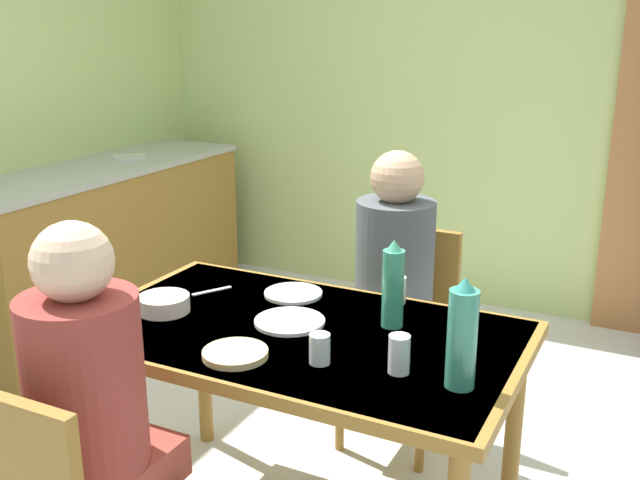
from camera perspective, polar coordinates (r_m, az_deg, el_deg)
The scene contains 16 objects.
wall_back at distance 4.44m, azimuth 11.32°, elevation 12.80°, with size 4.31×0.10×2.80m, color #AFC178.
kitchen_counter at distance 4.39m, azimuth -16.49°, elevation -0.24°, with size 0.61×1.92×0.91m.
dining_table at distance 2.34m, azimuth -1.66°, elevation -8.67°, with size 1.38×0.82×0.75m.
chair_far_diner at distance 3.02m, azimuth 6.49°, elevation -6.34°, with size 0.40×0.40×0.87m.
person_near_diner at distance 1.99m, azimuth -17.48°, elevation -10.80°, with size 0.30×0.37×0.77m.
person_far_diner at distance 2.80m, azimuth 5.71°, elevation -1.98°, with size 0.30×0.37×0.77m.
water_bottle_green_near at distance 2.29m, azimuth 5.69°, elevation -3.57°, with size 0.07×0.07×0.28m.
water_bottle_green_far at distance 1.94m, azimuth 10.97°, elevation -7.33°, with size 0.08×0.08×0.30m.
serving_bowl_center at distance 2.49m, azimuth -12.01°, elevation -4.86°, with size 0.17×0.17×0.06m, color silver.
dinner_plate_near_left at distance 2.35m, azimuth -2.37°, elevation -6.33°, with size 0.23×0.23×0.01m, color white.
dinner_plate_near_right at distance 2.58m, azimuth -2.09°, elevation -4.16°, with size 0.20×0.20×0.01m, color white.
drinking_glass_by_near_diner at distance 2.03m, azimuth 6.16°, elevation -8.80°, with size 0.06×0.06×0.11m, color silver.
drinking_glass_by_far_diner at distance 2.07m, azimuth -0.03°, elevation -8.44°, with size 0.06×0.06×0.09m, color silver.
drinking_glass_spare_center at distance 2.51m, azimuth 6.01°, elevation -3.87°, with size 0.06×0.06×0.09m, color silver.
bread_plate_sliced at distance 2.14m, azimuth -6.59°, elevation -8.76°, with size 0.19×0.19×0.02m, color #DBB77A.
cutlery_knife_near at distance 2.64m, azimuth -8.39°, elevation -3.92°, with size 0.15×0.02×0.00m, color silver.
Camera 1 is at (1.19, -2.06, 1.67)m, focal length 41.23 mm.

